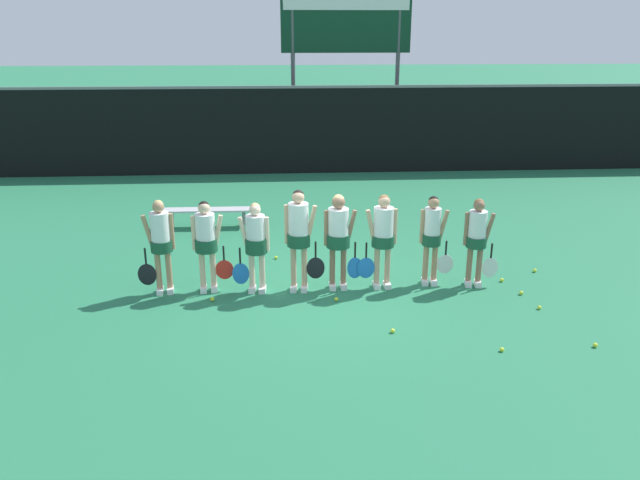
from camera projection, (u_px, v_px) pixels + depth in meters
The scene contains 22 objects.
ground_plane at pixel (322, 288), 11.09m from camera, with size 140.00×140.00×0.00m, color #26724C.
fence_windscreen at pixel (302, 130), 19.40m from camera, with size 60.00×0.08×2.72m.
scoreboard at pixel (346, 37), 20.15m from camera, with size 4.21×0.15×5.24m.
bench_courtside at pixel (207, 211), 14.36m from camera, with size 2.03×0.38×0.43m.
player_0 at pixel (160, 240), 10.60m from camera, with size 0.66×0.37×1.66m.
player_1 at pixel (206, 239), 10.68m from camera, with size 0.68×0.39×1.62m.
player_2 at pixel (256, 241), 10.65m from camera, with size 0.66×0.38×1.60m.
player_3 at pixel (299, 232), 10.65m from camera, with size 0.69×0.40×1.81m.
player_4 at pixel (339, 233), 10.76m from camera, with size 0.68×0.41×1.71m.
player_5 at pixel (383, 234), 10.80m from camera, with size 0.69×0.40×1.69m.
player_6 at pixel (432, 234), 10.98m from camera, with size 0.62×0.33×1.63m.
player_7 at pixel (477, 236), 10.91m from camera, with size 0.64×0.36×1.60m.
tennis_ball_0 at pixel (539, 307), 10.23m from camera, with size 0.06×0.06×0.06m, color #CCE033.
tennis_ball_1 at pixel (276, 257), 12.46m from camera, with size 0.06×0.06×0.06m, color #CCE033.
tennis_ball_2 at pixel (502, 280), 11.34m from camera, with size 0.07×0.07×0.07m, color #CCE033.
tennis_ball_3 at pixel (595, 345), 9.02m from camera, with size 0.07×0.07×0.07m, color #CCE033.
tennis_ball_4 at pixel (502, 350), 8.90m from camera, with size 0.06×0.06×0.06m, color #CCE033.
tennis_ball_5 at pixel (521, 293), 10.79m from camera, with size 0.07×0.07×0.07m, color #CCE033.
tennis_ball_6 at pixel (212, 299), 10.54m from camera, with size 0.07×0.07×0.07m, color #CCE033.
tennis_ball_7 at pixel (393, 331), 9.44m from camera, with size 0.07×0.07×0.07m, color #CCE033.
tennis_ball_8 at pixel (535, 270), 11.79m from camera, with size 0.07×0.07×0.07m, color #CCE033.
tennis_ball_9 at pixel (336, 299), 10.54m from camera, with size 0.07×0.07×0.07m, color #CCE033.
Camera 1 is at (-0.70, -10.20, 4.39)m, focal length 35.00 mm.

